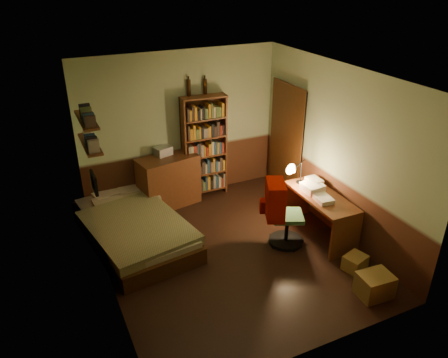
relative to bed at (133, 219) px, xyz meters
name	(u,v)px	position (x,y,z in m)	size (l,w,h in m)	color
floor	(231,253)	(1.19, -0.97, -0.35)	(3.50, 4.00, 0.02)	black
ceiling	(233,76)	(1.19, -0.97, 2.27)	(3.50, 4.00, 0.02)	silver
wall_back	(181,127)	(1.19, 1.04, 0.96)	(3.50, 0.02, 2.60)	#9DB58A
wall_left	(99,200)	(-0.57, -0.97, 0.96)	(0.02, 4.00, 2.60)	#9DB58A
wall_right	(338,152)	(2.95, -0.97, 0.96)	(0.02, 4.00, 2.60)	#9DB58A
wall_front	(322,255)	(1.19, -2.98, 0.96)	(3.50, 0.02, 2.60)	#9DB58A
doorway	(287,142)	(2.91, 0.33, 0.66)	(0.06, 0.90, 2.00)	black
door_trim	(285,142)	(2.88, 0.33, 0.66)	(0.02, 0.98, 2.08)	#381E0C
bed	(133,219)	(0.00, 0.00, 0.00)	(1.22, 2.27, 0.68)	olive
dresser	(169,181)	(0.84, 0.79, 0.11)	(1.01, 0.50, 0.90)	#582F17
mini_stereo	(163,151)	(0.81, 0.92, 0.63)	(0.27, 0.21, 0.15)	#B2B2B7
bookshelf	(205,147)	(1.56, 0.88, 0.58)	(0.79, 0.25, 1.84)	#582F17
bottle_left	(189,88)	(1.34, 0.99, 1.64)	(0.07, 0.07, 0.27)	black
bottle_right	(205,87)	(1.64, 0.99, 1.63)	(0.07, 0.07, 0.25)	black
desk	(319,215)	(2.63, -1.11, 0.01)	(0.54, 1.30, 0.69)	#582F17
paper_stack	(314,182)	(2.73, -0.76, 0.41)	(0.19, 0.26, 0.10)	silver
desk_lamp	(301,165)	(2.58, -0.61, 0.66)	(0.18, 0.18, 0.61)	black
office_chair	(288,210)	(2.06, -1.09, 0.23)	(0.57, 0.50, 1.14)	#326439
red_jacket	(265,155)	(1.77, -0.84, 1.08)	(0.26, 0.47, 0.56)	#B31100
wall_shelf_lower	(90,144)	(-0.45, 0.13, 1.26)	(0.20, 0.90, 0.03)	#582F17
wall_shelf_upper	(86,120)	(-0.45, 0.13, 1.61)	(0.20, 0.90, 0.03)	#582F17
framed_picture	(94,183)	(-0.53, -0.37, 0.91)	(0.04, 0.32, 0.26)	black
cardboard_box_a	(375,285)	(2.45, -2.56, -0.18)	(0.42, 0.33, 0.31)	olive
cardboard_box_b	(355,262)	(2.58, -2.04, -0.23)	(0.30, 0.25, 0.21)	olive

